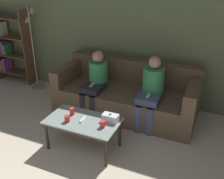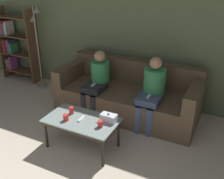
% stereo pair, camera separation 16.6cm
% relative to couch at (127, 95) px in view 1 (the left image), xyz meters
% --- Properties ---
extents(wall_back, '(12.00, 0.06, 2.60)m').
position_rel_couch_xyz_m(wall_back, '(0.00, 0.56, 0.98)').
color(wall_back, '#60704C').
rests_on(wall_back, ground_plane).
extents(couch, '(2.39, 0.98, 0.87)m').
position_rel_couch_xyz_m(couch, '(0.00, 0.00, 0.00)').
color(couch, brown).
rests_on(couch, ground_plane).
extents(coffee_table, '(1.00, 0.57, 0.45)m').
position_rel_couch_xyz_m(coffee_table, '(-0.18, -1.20, 0.09)').
color(coffee_table, '#8C9E99').
rests_on(coffee_table, ground_plane).
extents(cup_near_left, '(0.07, 0.07, 0.09)m').
position_rel_couch_xyz_m(cup_near_left, '(0.13, -1.25, 0.18)').
color(cup_near_left, red).
rests_on(cup_near_left, coffee_table).
extents(cup_near_right, '(0.07, 0.07, 0.10)m').
position_rel_couch_xyz_m(cup_near_right, '(-0.40, -1.13, 0.18)').
color(cup_near_right, red).
rests_on(cup_near_right, coffee_table).
extents(cup_far_center, '(0.07, 0.07, 0.09)m').
position_rel_couch_xyz_m(cup_far_center, '(-0.36, -1.31, 0.18)').
color(cup_far_center, red).
rests_on(cup_far_center, coffee_table).
extents(tissue_box, '(0.22, 0.12, 0.13)m').
position_rel_couch_xyz_m(tissue_box, '(0.17, -1.07, 0.19)').
color(tissue_box, silver).
rests_on(tissue_box, coffee_table).
extents(game_remote, '(0.04, 0.15, 0.02)m').
position_rel_couch_xyz_m(game_remote, '(-0.18, -1.20, 0.14)').
color(game_remote, white).
rests_on(game_remote, coffee_table).
extents(bookshelf, '(0.88, 0.32, 1.58)m').
position_rel_couch_xyz_m(bookshelf, '(-2.86, 0.33, 0.46)').
color(bookshelf, brown).
rests_on(bookshelf, ground_plane).
extents(standing_lamp, '(0.31, 0.26, 1.67)m').
position_rel_couch_xyz_m(standing_lamp, '(-2.05, 0.19, 0.71)').
color(standing_lamp, gray).
rests_on(standing_lamp, ground_plane).
extents(seated_person_left_end, '(0.32, 0.62, 1.08)m').
position_rel_couch_xyz_m(seated_person_left_end, '(-0.48, -0.22, 0.27)').
color(seated_person_left_end, '#28282D').
rests_on(seated_person_left_end, ground_plane).
extents(seated_person_mid_left, '(0.34, 0.64, 1.11)m').
position_rel_couch_xyz_m(seated_person_mid_left, '(0.48, -0.21, 0.29)').
color(seated_person_mid_left, '#47567A').
rests_on(seated_person_mid_left, ground_plane).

